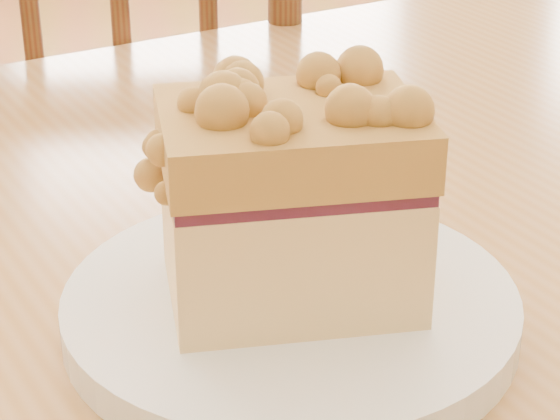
% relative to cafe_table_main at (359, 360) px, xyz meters
% --- Properties ---
extents(cafe_table_main, '(1.48, 1.22, 0.75)m').
position_rel_cafe_table_main_xyz_m(cafe_table_main, '(0.00, 0.00, 0.00)').
color(cafe_table_main, '#AA7942').
rests_on(cafe_table_main, ground).
extents(cafe_chair_main, '(0.41, 0.41, 0.87)m').
position_rel_cafe_table_main_xyz_m(cafe_chair_main, '(-0.12, 0.59, -0.22)').
color(cafe_chair_main, '#573717').
rests_on(cafe_chair_main, ground).
extents(plate, '(0.24, 0.24, 0.02)m').
position_rel_cafe_table_main_xyz_m(plate, '(-0.06, -0.09, 0.10)').
color(plate, white).
rests_on(plate, cafe_table_main).
extents(cake_slice, '(0.14, 0.10, 0.12)m').
position_rel_cafe_table_main_xyz_m(cake_slice, '(-0.07, -0.09, 0.17)').
color(cake_slice, '#DFC07E').
rests_on(cake_slice, plate).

